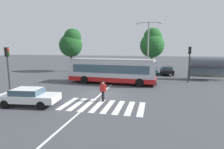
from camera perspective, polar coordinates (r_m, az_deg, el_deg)
The scene contains 17 objects.
ground_plane at distance 17.38m, azimuth -2.65°, elevation -6.32°, with size 160.00×160.00×0.00m, color #424449.
city_transit_bus at distance 22.41m, azimuth 0.03°, elevation 1.19°, with size 10.94×3.09×3.06m.
pedestrian_crossing_street at distance 15.03m, azimuth -2.87°, elevation -4.89°, with size 0.57×0.32×1.72m.
foreground_sedan at distance 15.37m, azimuth -24.91°, elevation -6.15°, with size 4.69×2.36×1.35m.
parked_car_champagne at distance 32.74m, azimuth -1.85°, elevation 2.07°, with size 2.11×4.61×1.35m.
parked_car_charcoal at distance 31.69m, azimuth 2.46°, elevation 1.85°, with size 1.88×4.50×1.35m.
parked_car_red at distance 31.30m, azimuth 7.44°, elevation 1.70°, with size 2.04×4.58×1.35m.
parked_car_teal at distance 31.44m, azimuth 12.31°, elevation 1.61°, with size 2.06×4.59×1.35m.
parked_car_black at distance 31.29m, azimuth 16.92°, elevation 1.40°, with size 2.02×4.57×1.35m.
traffic_light_near_corner at distance 20.45m, azimuth -30.09°, elevation 3.35°, with size 0.33×0.32×4.47m.
traffic_light_far_corner at distance 24.75m, azimuth 23.25°, elevation 4.63°, with size 0.33×0.32×4.55m.
bus_stop_shelter at distance 28.13m, azimuth 28.26°, elevation 3.38°, with size 4.89×1.54×3.25m.
twin_arm_street_lamp at distance 27.73m, azimuth 11.37°, elevation 9.68°, with size 4.00×0.32×8.22m.
background_tree_left at distance 34.49m, azimuth -12.72°, elevation 9.68°, with size 4.22×4.22×7.90m.
background_tree_right at distance 33.53m, azimuth 12.61°, elevation 9.72°, with size 4.33×4.33×7.97m.
crosswalk_painted_stripes at distance 14.09m, azimuth -2.89°, elevation -9.89°, with size 6.30×3.27×0.01m.
lane_center_line at distance 19.33m, azimuth -1.91°, elevation -4.78°, with size 0.16×24.00×0.01m, color silver.
Camera 1 is at (4.62, -16.16, 4.46)m, focal length 28.92 mm.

